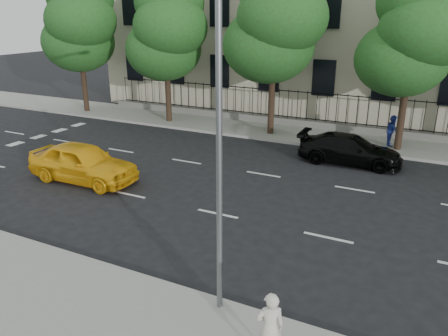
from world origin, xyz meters
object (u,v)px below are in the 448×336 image
Objects in this scene: street_light at (230,97)px; woman_near at (270,328)px; black_sedan at (350,149)px; yellow_taxi at (83,162)px.

street_light is 4.81m from woman_near.
woman_near is (1.07, -13.64, 0.26)m from black_sedan.
street_light is 1.65× the size of yellow_taxi.
street_light reaches higher than yellow_taxi.
street_light reaches higher than woman_near.
woman_near is (1.68, -1.66, -4.19)m from street_light.
woman_near is at bearing -176.44° from black_sedan.
yellow_taxi is (-9.12, 4.65, -4.32)m from street_light.
street_light is 4.98× the size of woman_near.
street_light is 1.67× the size of black_sedan.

